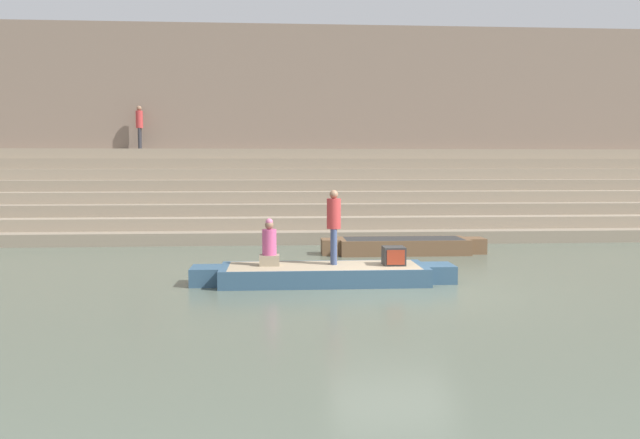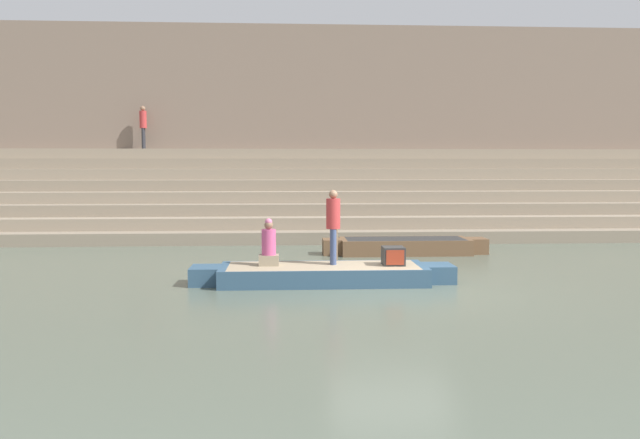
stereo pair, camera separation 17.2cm
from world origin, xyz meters
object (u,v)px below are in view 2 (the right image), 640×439
at_px(rowboat_main, 323,274).
at_px(moored_boat_shore, 405,246).
at_px(mooring_post, 335,244).
at_px(person_on_steps, 143,124).
at_px(person_rowing, 269,246).
at_px(person_standing, 333,221).
at_px(tv_set, 393,256).

relative_size(rowboat_main, moored_boat_shore, 1.20).
height_order(mooring_post, person_on_steps, person_on_steps).
distance_m(person_rowing, moored_boat_shore, 5.74).
xyz_separation_m(rowboat_main, person_standing, (0.23, 0.17, 1.13)).
distance_m(tv_set, moored_boat_shore, 4.51).
bearing_deg(mooring_post, person_rowing, -132.71).
relative_size(tv_set, person_on_steps, 0.29).
xyz_separation_m(rowboat_main, person_rowing, (-1.18, 0.09, 0.60)).
distance_m(person_rowing, mooring_post, 2.35).
height_order(person_rowing, mooring_post, person_rowing).
bearing_deg(rowboat_main, mooring_post, 77.68).
xyz_separation_m(person_rowing, person_on_steps, (-5.33, 12.19, 3.42)).
distance_m(moored_boat_shore, mooring_post, 3.39).
bearing_deg(mooring_post, moored_boat_shore, 48.72).
distance_m(rowboat_main, moored_boat_shore, 5.09).
xyz_separation_m(person_rowing, moored_boat_shore, (3.81, 4.25, -0.57)).
bearing_deg(person_on_steps, person_rowing, 121.55).
distance_m(mooring_post, person_on_steps, 13.05).
distance_m(rowboat_main, person_on_steps, 14.47).
xyz_separation_m(person_standing, tv_set, (1.30, -0.19, -0.75)).
distance_m(tv_set, person_on_steps, 15.14).
bearing_deg(tv_set, person_standing, 177.98).
bearing_deg(mooring_post, person_standing, -96.23).
height_order(moored_boat_shore, person_on_steps, person_on_steps).
relative_size(person_rowing, moored_boat_shore, 0.22).
bearing_deg(person_on_steps, person_standing, 127.03).
bearing_deg(person_rowing, moored_boat_shore, 42.75).
bearing_deg(person_rowing, person_on_steps, 108.25).
bearing_deg(moored_boat_shore, person_rowing, -133.56).
xyz_separation_m(person_rowing, tv_set, (2.71, -0.11, -0.22)).
xyz_separation_m(person_standing, person_rowing, (-1.41, -0.08, -0.53)).
relative_size(moored_boat_shore, person_on_steps, 2.78).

